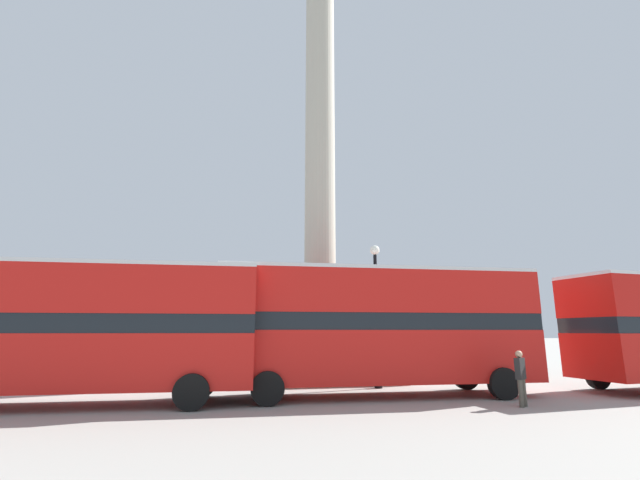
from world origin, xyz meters
TOP-DOWN VIEW (x-y plane):
  - ground_plane at (0.00, 0.00)m, footprint 200.00×200.00m
  - monument_column at (0.00, 0.00)m, footprint 6.25×6.25m
  - bus_a at (-8.98, -5.79)m, footprint 11.35×3.14m
  - bus_c at (0.87, -5.74)m, footprint 10.91×3.17m
  - equestrian_statue at (8.96, 5.61)m, footprint 3.46×3.01m
  - street_lamp at (1.57, -3.63)m, footprint 0.40×0.40m
  - pedestrian_near_lamp at (4.32, -8.44)m, footprint 0.44×0.37m

SIDE VIEW (x-z plane):
  - ground_plane at x=0.00m, z-range 0.00..0.00m
  - pedestrian_near_lamp at x=4.32m, z-range 0.07..1.66m
  - equestrian_statue at x=8.96m, z-range -1.20..4.35m
  - bus_a at x=-8.98m, z-range 0.23..4.40m
  - bus_c at x=0.87m, z-range 0.23..4.51m
  - street_lamp at x=1.57m, z-range 0.21..5.83m
  - monument_column at x=0.00m, z-range -5.37..19.58m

